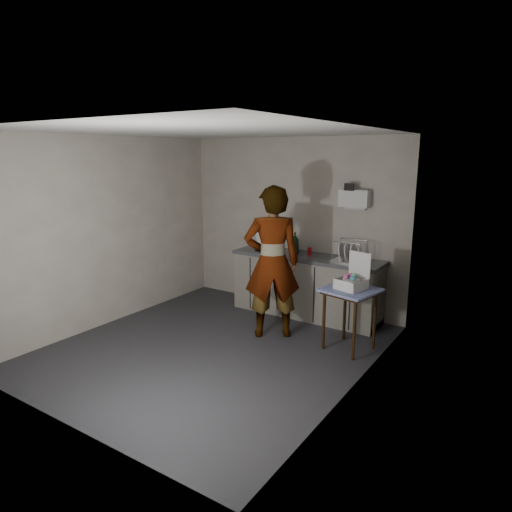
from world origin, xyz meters
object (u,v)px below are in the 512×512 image
Objects in this scene: side_table at (350,297)px; soda_can at (310,251)px; dish_rack at (348,257)px; standing_man at (272,263)px; paper_towel at (260,241)px; bakery_box at (352,281)px; soap_bottle at (295,244)px; dark_bottle at (293,244)px; kitchen_counter at (306,287)px.

soda_can is at bearing 151.80° from side_table.
standing_man is at bearing -126.75° from dish_rack.
paper_towel is 1.89m from bakery_box.
soap_bottle is 1.35× the size of dark_bottle.
soda_can is 0.37× the size of paper_towel.
soda_can reaches higher than side_table.
side_table is at bearing -38.73° from kitchen_counter.
standing_man is at bearing -80.28° from soap_bottle.
side_table is at bearing -22.05° from paper_towel.
bakery_box is (1.02, 0.16, -0.12)m from standing_man.
side_table is 0.20m from bakery_box.
bakery_box reaches higher than dark_bottle.
soda_can is 0.26× the size of bakery_box.
standing_man reaches higher than bakery_box.
bakery_box reaches higher than side_table.
dark_bottle is (-0.11, 0.14, -0.04)m from soap_bottle.
bakery_box reaches higher than kitchen_counter.
dark_bottle is 0.79× the size of paper_towel.
dark_bottle reaches higher than side_table.
soap_bottle is 0.77× the size of dish_rack.
soda_can is at bearing -129.15° from standing_man.
standing_man reaches higher than dark_bottle.
soap_bottle reaches higher than side_table.
soda_can is 1.28m from bakery_box.
standing_man reaches higher than side_table.
soda_can is at bearing -9.71° from dark_bottle.
kitchen_counter is at bearing -122.57° from soda_can.
dark_bottle is at bearing 161.01° from bakery_box.
bakery_box is (0.35, -0.74, -0.11)m from dish_rack.
soap_bottle is 1.40m from bakery_box.
bakery_box reaches higher than soda_can.
soap_bottle reaches higher than dish_rack.
soap_bottle reaches higher than bakery_box.
soda_can is (0.20, 0.09, -0.11)m from soap_bottle.
dark_bottle is (-0.29, 0.09, 0.60)m from kitchen_counter.
kitchen_counter is 5.28× the size of dish_rack.
soap_bottle reaches higher than paper_towel.
dark_bottle is at bearing 157.73° from side_table.
soap_bottle is 0.58m from paper_towel.
paper_towel is (-1.75, 0.71, 0.39)m from side_table.
dish_rack is 0.82m from bakery_box.
dark_bottle is 0.50m from paper_towel.
side_table is 1.61m from dark_bottle.
standing_man is at bearing -91.27° from kitchen_counter.
bakery_box is at bearing -37.85° from kitchen_counter.
paper_towel reaches higher than dish_rack.
dark_bottle is at bearing 172.23° from dish_rack.
kitchen_counter is at bearing 7.13° from paper_towel.
side_table is 6.77× the size of soda_can.
paper_towel is (-0.75, -0.09, 0.63)m from kitchen_counter.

